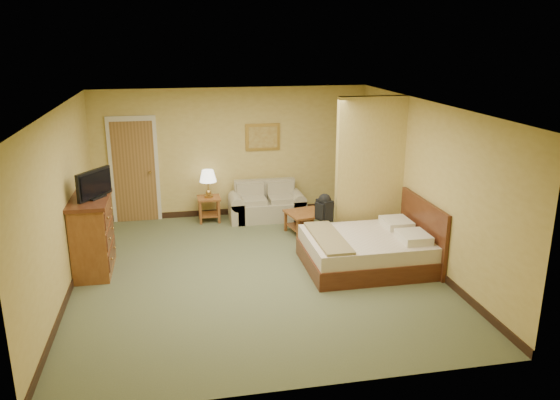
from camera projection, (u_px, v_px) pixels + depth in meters
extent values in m
plane|color=#545B3B|center=(256.00, 272.00, 8.56)|extent=(6.00, 6.00, 0.00)
plane|color=white|center=(254.00, 106.00, 7.81)|extent=(6.00, 6.00, 0.00)
cube|color=tan|center=(233.00, 153.00, 11.00)|extent=(5.50, 0.02, 2.60)
cube|color=tan|center=(62.00, 203.00, 7.67)|extent=(0.02, 6.00, 2.60)
cube|color=tan|center=(426.00, 184.00, 8.69)|extent=(0.02, 6.00, 2.60)
cube|color=tan|center=(370.00, 172.00, 9.45)|extent=(1.20, 0.15, 2.60)
cube|color=beige|center=(134.00, 169.00, 10.68)|extent=(0.94, 0.06, 2.10)
cube|color=brown|center=(134.00, 172.00, 10.68)|extent=(0.80, 0.04, 2.00)
cylinder|color=#A9823E|center=(150.00, 172.00, 10.69)|extent=(0.04, 0.12, 0.04)
cube|color=black|center=(234.00, 211.00, 11.35)|extent=(5.50, 0.02, 0.12)
cube|color=tan|center=(267.00, 210.00, 10.99)|extent=(1.24, 0.67, 0.37)
cube|color=tan|center=(264.00, 188.00, 11.15)|extent=(1.24, 0.16, 0.39)
cube|color=tan|center=(236.00, 211.00, 10.87)|extent=(0.27, 0.67, 0.42)
cube|color=tan|center=(297.00, 208.00, 11.10)|extent=(0.27, 0.67, 0.42)
cube|color=brown|center=(209.00, 198.00, 10.81)|extent=(0.45, 0.45, 0.04)
cube|color=brown|center=(209.00, 214.00, 10.91)|extent=(0.38, 0.38, 0.03)
cube|color=brown|center=(201.00, 213.00, 10.68)|extent=(0.04, 0.04, 0.46)
cube|color=brown|center=(219.00, 212.00, 10.75)|extent=(0.04, 0.04, 0.46)
cube|color=brown|center=(200.00, 208.00, 11.02)|extent=(0.04, 0.04, 0.46)
cube|color=brown|center=(217.00, 207.00, 11.08)|extent=(0.04, 0.04, 0.46)
cylinder|color=#A9823E|center=(209.00, 196.00, 10.80)|extent=(0.17, 0.17, 0.04)
cylinder|color=#A9823E|center=(208.00, 186.00, 10.74)|extent=(0.02, 0.02, 0.28)
cone|color=white|center=(208.00, 176.00, 10.68)|extent=(0.33, 0.33, 0.23)
cube|color=brown|center=(306.00, 213.00, 10.12)|extent=(0.78, 0.78, 0.04)
cube|color=brown|center=(305.00, 227.00, 10.20)|extent=(0.66, 0.66, 0.03)
cube|color=brown|center=(294.00, 230.00, 9.87)|extent=(0.05, 0.05, 0.39)
cube|color=brown|center=(316.00, 218.00, 10.50)|extent=(0.05, 0.05, 0.39)
cube|color=#B78E3F|center=(263.00, 137.00, 11.01)|extent=(0.70, 0.03, 0.54)
cube|color=olive|center=(263.00, 137.00, 10.99)|extent=(0.58, 0.02, 0.43)
cube|color=brown|center=(93.00, 237.00, 8.44)|extent=(0.52, 1.05, 1.14)
cube|color=#461E10|center=(89.00, 200.00, 8.27)|extent=(0.59, 1.12, 0.06)
cube|color=black|center=(95.00, 197.00, 8.28)|extent=(0.32, 0.36, 0.03)
cube|color=black|center=(94.00, 184.00, 8.21)|extent=(0.44, 0.63, 0.43)
cube|color=#461E10|center=(365.00, 258.00, 8.75)|extent=(1.92, 1.54, 0.29)
cube|color=beige|center=(366.00, 243.00, 8.67)|extent=(1.87, 1.48, 0.23)
cube|color=#461E10|center=(422.00, 231.00, 8.81)|extent=(0.06, 1.63, 1.06)
cube|color=#EDE7CD|center=(414.00, 237.00, 8.42)|extent=(0.43, 0.53, 0.13)
cube|color=#EDE7CD|center=(396.00, 223.00, 9.06)|extent=(0.43, 0.53, 0.13)
cube|color=olive|center=(328.00, 238.00, 8.52)|extent=(0.43, 1.44, 0.05)
cube|color=black|center=(324.00, 210.00, 9.33)|extent=(0.27, 0.32, 0.36)
sphere|color=black|center=(325.00, 200.00, 9.28)|extent=(0.22, 0.22, 0.22)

